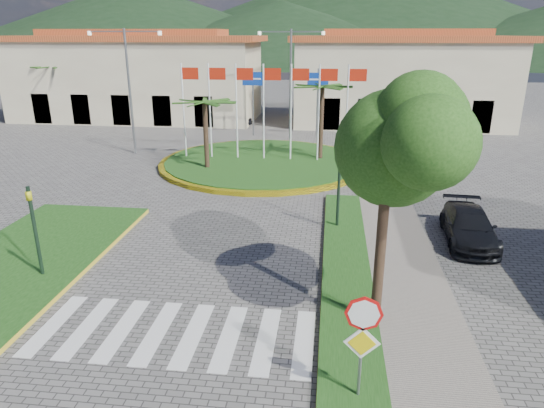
# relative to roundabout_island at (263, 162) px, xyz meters

# --- Properties ---
(sidewalk_right) EXTENTS (4.00, 28.00, 0.15)m
(sidewalk_right) POSITION_rel_roundabout_island_xyz_m (6.00, -20.00, -0.10)
(sidewalk_right) COLOR gray
(sidewalk_right) RESTS_ON ground
(verge_right) EXTENTS (1.60, 28.00, 0.18)m
(verge_right) POSITION_rel_roundabout_island_xyz_m (4.80, -20.00, -0.09)
(verge_right) COLOR #194112
(verge_right) RESTS_ON ground
(crosswalk) EXTENTS (8.00, 3.00, 0.01)m
(crosswalk) POSITION_rel_roundabout_island_xyz_m (-0.00, -18.00, -0.17)
(crosswalk) COLOR silver
(crosswalk) RESTS_ON ground
(roundabout_island) EXTENTS (12.70, 12.70, 6.00)m
(roundabout_island) POSITION_rel_roundabout_island_xyz_m (0.00, 0.00, 0.00)
(roundabout_island) COLOR yellow
(roundabout_island) RESTS_ON ground
(stop_sign) EXTENTS (0.80, 0.11, 2.65)m
(stop_sign) POSITION_rel_roundabout_island_xyz_m (4.90, -20.04, 1.61)
(stop_sign) COLOR slate
(stop_sign) RESTS_ON ground
(deciduous_tree) EXTENTS (3.60, 3.60, 6.80)m
(deciduous_tree) POSITION_rel_roundabout_island_xyz_m (5.50, -17.00, 5.00)
(deciduous_tree) COLOR black
(deciduous_tree) RESTS_ON ground
(traffic_light_left) EXTENTS (0.15, 0.18, 3.20)m
(traffic_light_left) POSITION_rel_roundabout_island_xyz_m (-5.20, -15.50, 1.77)
(traffic_light_left) COLOR black
(traffic_light_left) RESTS_ON ground
(traffic_light_right) EXTENTS (0.15, 0.18, 3.20)m
(traffic_light_right) POSITION_rel_roundabout_island_xyz_m (4.50, -10.00, 1.77)
(traffic_light_right) COLOR black
(traffic_light_right) RESTS_ON ground
(traffic_light_far) EXTENTS (0.18, 0.15, 3.20)m
(traffic_light_far) POSITION_rel_roundabout_island_xyz_m (8.00, 4.00, 1.77)
(traffic_light_far) COLOR black
(traffic_light_far) RESTS_ON ground
(direction_sign_west) EXTENTS (1.60, 0.14, 5.20)m
(direction_sign_west) POSITION_rel_roundabout_island_xyz_m (-2.00, 8.97, 3.35)
(direction_sign_west) COLOR slate
(direction_sign_west) RESTS_ON ground
(direction_sign_east) EXTENTS (1.60, 0.14, 5.20)m
(direction_sign_east) POSITION_rel_roundabout_island_xyz_m (3.00, 8.97, 3.35)
(direction_sign_east) COLOR slate
(direction_sign_east) RESTS_ON ground
(street_lamp_centre) EXTENTS (4.80, 0.16, 8.00)m
(street_lamp_centre) POSITION_rel_roundabout_island_xyz_m (1.00, 8.00, 4.32)
(street_lamp_centre) COLOR slate
(street_lamp_centre) RESTS_ON ground
(street_lamp_west) EXTENTS (4.80, 0.16, 8.00)m
(street_lamp_west) POSITION_rel_roundabout_island_xyz_m (-9.00, 2.00, 4.32)
(street_lamp_west) COLOR slate
(street_lamp_west) RESTS_ON ground
(building_left) EXTENTS (23.32, 9.54, 8.05)m
(building_left) POSITION_rel_roundabout_island_xyz_m (-14.00, 16.00, 3.73)
(building_left) COLOR #C1B492
(building_left) RESTS_ON ground
(building_right) EXTENTS (19.08, 9.54, 8.05)m
(building_right) POSITION_rel_roundabout_island_xyz_m (10.00, 16.00, 3.73)
(building_right) COLOR #C1B492
(building_right) RESTS_ON ground
(hill_far_west) EXTENTS (140.00, 140.00, 22.00)m
(hill_far_west) POSITION_rel_roundabout_island_xyz_m (-55.00, 118.00, 10.82)
(hill_far_west) COLOR black
(hill_far_west) RESTS_ON ground
(hill_far_mid) EXTENTS (180.00, 180.00, 30.00)m
(hill_far_mid) POSITION_rel_roundabout_island_xyz_m (15.00, 138.00, 14.82)
(hill_far_mid) COLOR black
(hill_far_mid) RESTS_ON ground
(hill_near_back) EXTENTS (110.00, 110.00, 16.00)m
(hill_near_back) POSITION_rel_roundabout_island_xyz_m (-10.00, 108.00, 7.82)
(hill_near_back) COLOR black
(hill_near_back) RESTS_ON ground
(white_van) EXTENTS (4.25, 2.24, 1.14)m
(white_van) POSITION_rel_roundabout_island_xyz_m (-13.16, 14.09, 0.39)
(white_van) COLOR silver
(white_van) RESTS_ON ground
(car_dark_a) EXTENTS (3.97, 2.53, 1.26)m
(car_dark_a) POSITION_rel_roundabout_island_xyz_m (-4.61, 13.27, 0.45)
(car_dark_a) COLOR black
(car_dark_a) RESTS_ON ground
(car_dark_b) EXTENTS (3.57, 1.95, 1.11)m
(car_dark_b) POSITION_rel_roundabout_island_xyz_m (10.29, 8.73, 0.38)
(car_dark_b) COLOR black
(car_dark_b) RESTS_ON ground
(car_side_right) EXTENTS (2.09, 4.48, 1.27)m
(car_side_right) POSITION_rel_roundabout_island_xyz_m (9.55, -10.65, 0.46)
(car_side_right) COLOR black
(car_side_right) RESTS_ON ground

